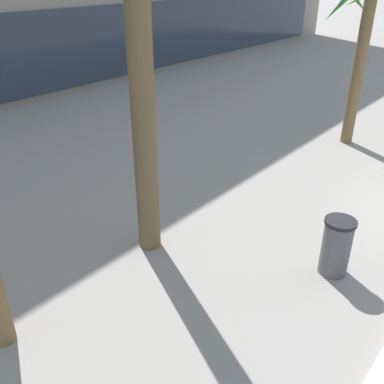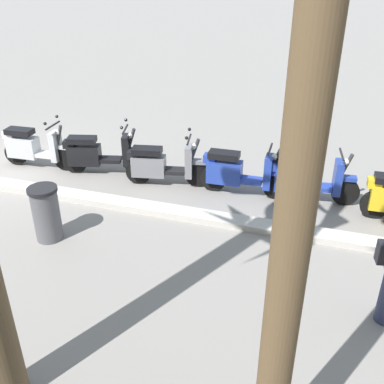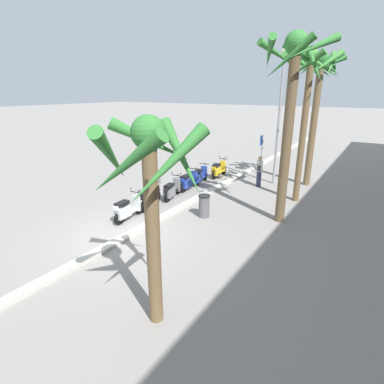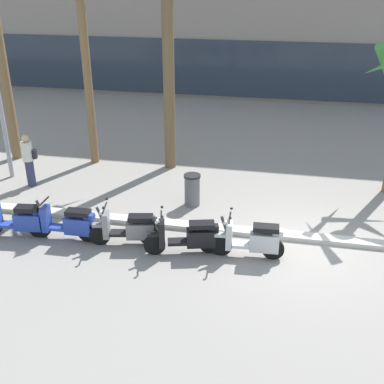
% 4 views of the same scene
% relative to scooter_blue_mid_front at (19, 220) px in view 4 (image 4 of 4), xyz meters
% --- Properties ---
extents(ground_plane, '(200.00, 200.00, 0.00)m').
position_rel_scooter_blue_mid_front_xyz_m(ground_plane, '(7.07, 0.89, -0.46)').
color(ground_plane, gray).
extents(curb_strip, '(60.00, 0.36, 0.12)m').
position_rel_scooter_blue_mid_front_xyz_m(curb_strip, '(7.07, 1.26, -0.40)').
color(curb_strip, '#BCB7AD').
rests_on(curb_strip, ground).
extents(scooter_blue_mid_front, '(1.73, 0.59, 1.04)m').
position_rel_scooter_blue_mid_front_xyz_m(scooter_blue_mid_front, '(0.00, 0.00, 0.00)').
color(scooter_blue_mid_front, black).
rests_on(scooter_blue_mid_front, ground).
extents(scooter_blue_tail_end, '(1.78, 0.56, 1.04)m').
position_rel_scooter_blue_mid_front_xyz_m(scooter_blue_tail_end, '(1.31, 0.08, 0.00)').
color(scooter_blue_tail_end, black).
rests_on(scooter_blue_tail_end, ground).
extents(scooter_grey_gap_after_mid, '(1.74, 0.66, 1.17)m').
position_rel_scooter_blue_mid_front_xyz_m(scooter_grey_gap_after_mid, '(2.88, 0.16, -0.02)').
color(scooter_grey_gap_after_mid, black).
rests_on(scooter_grey_gap_after_mid, ground).
extents(scooter_black_lead_nearest, '(1.81, 0.75, 1.17)m').
position_rel_scooter_blue_mid_front_xyz_m(scooter_black_lead_nearest, '(4.39, 0.05, -0.01)').
color(scooter_black_lead_nearest, black).
rests_on(scooter_black_lead_nearest, ground).
extents(scooter_silver_far_back, '(1.75, 0.56, 1.17)m').
position_rel_scooter_blue_mid_front_xyz_m(scooter_silver_far_back, '(5.92, 0.18, 0.01)').
color(scooter_silver_far_back, black).
rests_on(scooter_silver_far_back, ground).
extents(palm_tree_near_sign, '(2.70, 2.74, 6.90)m').
position_rel_scooter_blue_mid_front_xyz_m(palm_tree_near_sign, '(2.64, 5.33, 4.65)').
color(palm_tree_near_sign, brown).
rests_on(palm_tree_near_sign, ground).
extents(palm_tree_mid_walkway, '(2.38, 2.35, 6.63)m').
position_rel_scooter_blue_mid_front_xyz_m(palm_tree_mid_walkway, '(-0.09, 5.27, 4.73)').
color(palm_tree_mid_walkway, brown).
rests_on(palm_tree_mid_walkway, ground).
extents(pedestrian_strolling_near_curb, '(0.46, 0.34, 1.67)m').
position_rel_scooter_blue_mid_front_xyz_m(pedestrian_strolling_near_curb, '(-1.28, 2.96, 0.43)').
color(pedestrian_strolling_near_curb, '#2D3351').
rests_on(pedestrian_strolling_near_curb, ground).
extents(litter_bin, '(0.48, 0.48, 0.95)m').
position_rel_scooter_blue_mid_front_xyz_m(litter_bin, '(3.96, 2.60, 0.03)').
color(litter_bin, '#56565B').
rests_on(litter_bin, ground).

